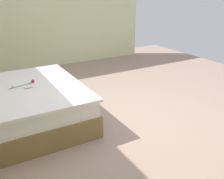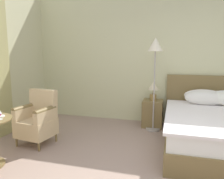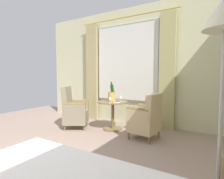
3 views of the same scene
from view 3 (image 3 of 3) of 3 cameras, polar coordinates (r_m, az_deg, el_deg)
The scene contains 8 objects.
wall_window_side at distance 4.75m, azimuth 5.08°, elevation 7.45°, with size 0.27×5.34×3.03m.
side_table_round at distance 4.12m, azimuth 0.28°, elevation -7.53°, with size 0.71×0.71×0.66m.
champagne_bucket at distance 4.15m, azimuth -0.07°, elevation -1.76°, with size 0.19×0.19×0.48m.
wine_glass_near_bucket at distance 3.85m, azimuth -0.65°, elevation -2.87°, with size 0.07×0.07×0.15m.
wine_glass_near_edge at distance 4.12m, azimuth 2.91°, elevation -2.42°, with size 0.07×0.07×0.15m.
snack_plate at distance 3.90m, azimuth 1.49°, elevation -4.21°, with size 0.14×0.14×0.04m.
armchair_by_window at distance 3.58m, azimuth 11.09°, elevation -9.16°, with size 0.61×0.60×0.91m.
armchair_facing_bed at distance 4.34m, azimuth -12.26°, elevation -6.73°, with size 0.72×0.74×1.01m.
Camera 3 is at (0.89, 2.03, 1.24)m, focal length 28.00 mm.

